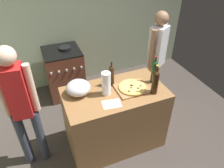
# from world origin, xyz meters

# --- Properties ---
(ground_plane) EXTENTS (4.34, 3.02, 0.02)m
(ground_plane) POSITION_xyz_m (0.00, 1.21, -0.01)
(ground_plane) COLOR #3F3833
(kitchen_wall_rear) EXTENTS (4.34, 0.10, 2.60)m
(kitchen_wall_rear) POSITION_xyz_m (0.00, 2.47, 1.30)
(kitchen_wall_rear) COLOR #99A889
(kitchen_wall_rear) RESTS_ON ground_plane
(counter) EXTENTS (1.26, 0.70, 0.90)m
(counter) POSITION_xyz_m (-0.06, 0.65, 0.45)
(counter) COLOR olive
(counter) RESTS_ON ground_plane
(cutting_board) EXTENTS (0.40, 0.32, 0.02)m
(cutting_board) POSITION_xyz_m (0.16, 0.62, 0.91)
(cutting_board) COLOR #9E7247
(cutting_board) RESTS_ON counter
(pizza) EXTENTS (0.34, 0.34, 0.03)m
(pizza) POSITION_xyz_m (0.16, 0.62, 0.94)
(pizza) COLOR tan
(pizza) RESTS_ON cutting_board
(mixing_bowl) EXTENTS (0.29, 0.29, 0.18)m
(mixing_bowl) POSITION_xyz_m (-0.48, 0.78, 0.99)
(mixing_bowl) COLOR #B2B2B7
(mixing_bowl) RESTS_ON counter
(paper_towel_roll) EXTENTS (0.11, 0.11, 0.30)m
(paper_towel_roll) POSITION_xyz_m (-0.17, 0.66, 1.05)
(paper_towel_roll) COLOR white
(paper_towel_roll) RESTS_ON counter
(wine_bottle_dark) EXTENTS (0.08, 0.08, 0.39)m
(wine_bottle_dark) POSITION_xyz_m (0.37, 0.46, 1.07)
(wine_bottle_dark) COLOR #331E0F
(wine_bottle_dark) RESTS_ON counter
(wine_bottle_green) EXTENTS (0.07, 0.07, 0.37)m
(wine_bottle_green) POSITION_xyz_m (0.48, 0.66, 1.07)
(wine_bottle_green) COLOR #143819
(wine_bottle_green) RESTS_ON counter
(wine_bottle_clear) EXTENTS (0.07, 0.07, 0.33)m
(wine_bottle_clear) POSITION_xyz_m (-0.04, 0.81, 1.05)
(wine_bottle_clear) COLOR #331E0F
(wine_bottle_clear) RESTS_ON counter
(recipe_sheet) EXTENTS (0.23, 0.18, 0.00)m
(recipe_sheet) POSITION_xyz_m (-0.18, 0.46, 0.91)
(recipe_sheet) COLOR white
(recipe_sheet) RESTS_ON counter
(stove) EXTENTS (0.62, 0.64, 0.91)m
(stove) POSITION_xyz_m (-0.44, 2.07, 0.44)
(stove) COLOR brown
(stove) RESTS_ON ground_plane
(person_in_stripes) EXTENTS (0.37, 0.22, 1.66)m
(person_in_stripes) POSITION_xyz_m (-1.12, 0.76, 0.95)
(person_in_stripes) COLOR #383D4C
(person_in_stripes) RESTS_ON ground_plane
(person_in_red) EXTENTS (0.36, 0.29, 1.63)m
(person_in_red) POSITION_xyz_m (0.84, 1.17, 0.95)
(person_in_red) COLOR #D88C4C
(person_in_red) RESTS_ON ground_plane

